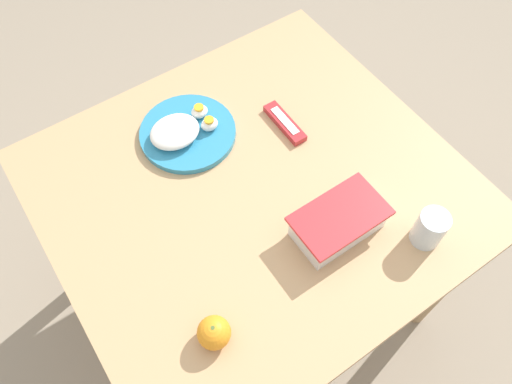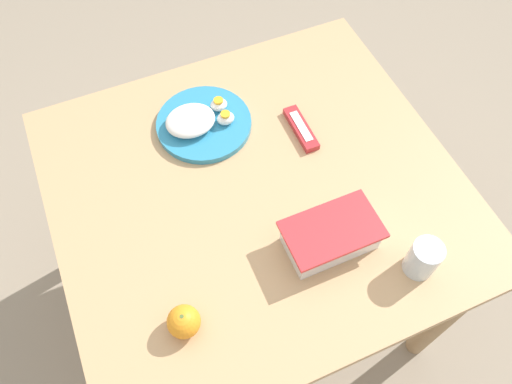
{
  "view_description": "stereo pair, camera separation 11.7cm",
  "coord_description": "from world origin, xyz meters",
  "px_view_note": "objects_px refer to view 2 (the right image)",
  "views": [
    {
      "loc": [
        0.36,
        0.53,
        1.76
      ],
      "look_at": [
        0.01,
        0.03,
        0.76
      ],
      "focal_mm": 35.0,
      "sensor_mm": 36.0,
      "label": 1
    },
    {
      "loc": [
        0.25,
        0.59,
        1.76
      ],
      "look_at": [
        0.01,
        0.03,
        0.76
      ],
      "focal_mm": 35.0,
      "sensor_mm": 36.0,
      "label": 2
    }
  ],
  "objects_px": {
    "rice_plate": "(201,122)",
    "candy_bar": "(301,128)",
    "drinking_glass": "(423,258)",
    "orange_fruit": "(184,322)",
    "food_container": "(330,237)"
  },
  "relations": [
    {
      "from": "rice_plate",
      "to": "drinking_glass",
      "type": "height_order",
      "value": "drinking_glass"
    },
    {
      "from": "drinking_glass",
      "to": "candy_bar",
      "type": "bearing_deg",
      "value": -81.06
    },
    {
      "from": "food_container",
      "to": "orange_fruit",
      "type": "height_order",
      "value": "food_container"
    },
    {
      "from": "orange_fruit",
      "to": "rice_plate",
      "type": "relative_size",
      "value": 0.28
    },
    {
      "from": "orange_fruit",
      "to": "candy_bar",
      "type": "bearing_deg",
      "value": -140.27
    },
    {
      "from": "orange_fruit",
      "to": "candy_bar",
      "type": "relative_size",
      "value": 0.47
    },
    {
      "from": "orange_fruit",
      "to": "rice_plate",
      "type": "distance_m",
      "value": 0.53
    },
    {
      "from": "candy_bar",
      "to": "drinking_glass",
      "type": "bearing_deg",
      "value": 98.94
    },
    {
      "from": "rice_plate",
      "to": "candy_bar",
      "type": "xyz_separation_m",
      "value": [
        -0.23,
        0.11,
        -0.01
      ]
    },
    {
      "from": "candy_bar",
      "to": "drinking_glass",
      "type": "height_order",
      "value": "drinking_glass"
    },
    {
      "from": "food_container",
      "to": "orange_fruit",
      "type": "distance_m",
      "value": 0.36
    },
    {
      "from": "orange_fruit",
      "to": "drinking_glass",
      "type": "bearing_deg",
      "value": 171.55
    },
    {
      "from": "rice_plate",
      "to": "candy_bar",
      "type": "height_order",
      "value": "rice_plate"
    },
    {
      "from": "rice_plate",
      "to": "drinking_glass",
      "type": "relative_size",
      "value": 2.63
    },
    {
      "from": "food_container",
      "to": "drinking_glass",
      "type": "height_order",
      "value": "drinking_glass"
    }
  ]
}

